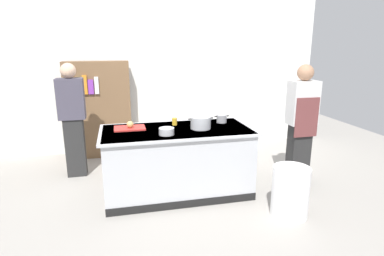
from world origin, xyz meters
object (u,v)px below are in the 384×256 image
at_px(onion, 130,124).
at_px(mixing_bowl, 167,131).
at_px(stock_pot, 201,123).
at_px(juice_cup, 175,121).
at_px(person_chef, 301,123).
at_px(bookshelf, 99,110).
at_px(sauce_pan, 222,119).
at_px(trash_bin, 290,192).
at_px(person_guest, 73,118).

distance_m(onion, mixing_bowl, 0.56).
distance_m(stock_pot, mixing_bowl, 0.52).
height_order(stock_pot, juice_cup, stock_pot).
bearing_deg(stock_pot, mixing_bowl, -158.49).
height_order(onion, person_chef, person_chef).
bearing_deg(bookshelf, sauce_pan, -41.92).
height_order(sauce_pan, trash_bin, sauce_pan).
height_order(sauce_pan, person_guest, person_guest).
distance_m(stock_pot, person_guest, 1.99).
relative_size(trash_bin, person_guest, 0.35).
distance_m(sauce_pan, juice_cup, 0.68).
relative_size(mixing_bowl, person_chef, 0.11).
xyz_separation_m(sauce_pan, juice_cup, (-0.68, 0.01, -0.00)).
bearing_deg(bookshelf, trash_bin, -50.20).
height_order(sauce_pan, juice_cup, sauce_pan).
relative_size(stock_pot, person_chef, 0.19).
height_order(onion, mixing_bowl, onion).
distance_m(juice_cup, trash_bin, 1.75).
relative_size(sauce_pan, bookshelf, 0.12).
bearing_deg(stock_pot, juice_cup, 138.62).
bearing_deg(onion, mixing_bowl, -40.70).
distance_m(stock_pot, trash_bin, 1.40).
relative_size(onion, mixing_bowl, 0.48).
xyz_separation_m(onion, trash_bin, (1.77, -1.04, -0.66)).
bearing_deg(person_guest, trash_bin, 67.45).
bearing_deg(juice_cup, bookshelf, 124.57).
xyz_separation_m(sauce_pan, bookshelf, (-1.76, 1.58, -0.10)).
bearing_deg(person_chef, onion, 79.85).
bearing_deg(person_chef, mixing_bowl, 89.33).
bearing_deg(person_guest, mixing_bowl, 59.33).
distance_m(mixing_bowl, bookshelf, 2.22).
relative_size(person_chef, person_guest, 1.00).
bearing_deg(person_chef, bookshelf, 51.81).
bearing_deg(mixing_bowl, trash_bin, -26.50).
bearing_deg(trash_bin, person_chef, 54.17).
height_order(juice_cup, trash_bin, juice_cup).
height_order(juice_cup, person_guest, person_guest).
distance_m(person_guest, bookshelf, 0.90).
bearing_deg(trash_bin, person_guest, 144.25).
relative_size(person_guest, bookshelf, 1.01).
distance_m(onion, person_chef, 2.34).
distance_m(onion, juice_cup, 0.61).
distance_m(stock_pot, person_chef, 1.43).
height_order(trash_bin, bookshelf, bookshelf).
xyz_separation_m(onion, stock_pot, (0.91, -0.17, 0.01)).
xyz_separation_m(onion, person_guest, (-0.81, 0.82, -0.05)).
xyz_separation_m(onion, juice_cup, (0.60, 0.09, -0.01)).
height_order(onion, trash_bin, onion).
relative_size(onion, person_chef, 0.05).
xyz_separation_m(stock_pot, trash_bin, (0.86, -0.86, -0.68)).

